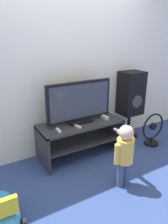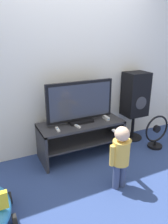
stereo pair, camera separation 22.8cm
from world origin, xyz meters
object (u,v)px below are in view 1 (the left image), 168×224
Objects in this scene: speaker_tower at (131,95)px; game_console at (104,117)px; remote_primary at (58,130)px; floor_fan at (153,131)px; television at (80,103)px; remote_secondary at (77,126)px; child at (124,151)px; ride_on_toy at (3,212)px.

game_console is at bearing -165.62° from speaker_tower.
game_console is 0.76m from remote_primary.
remote_primary is at bearing 172.42° from floor_fan.
remote_primary is 1.56m from floor_fan.
television is 0.48m from remote_primary.
speaker_tower is (1.40, 0.22, 0.22)m from remote_primary.
television is 0.32m from remote_secondary.
child is 1.36m from ride_on_toy.
remote_primary reaches higher than ride_on_toy.
floor_fan is (0.76, -0.26, -0.30)m from game_console.
speaker_tower is 2.48m from ride_on_toy.
remote_primary is at bearing -170.96° from speaker_tower.
remote_secondary is 1.34m from ride_on_toy.
game_console reaches higher than ride_on_toy.
speaker_tower reaches higher than game_console.
remote_secondary is 1.17m from speaker_tower.
remote_secondary is 0.25× the size of floor_fan.
remote_primary reaches higher than floor_fan.
remote_secondary is (-0.49, -0.07, -0.01)m from game_console.
ride_on_toy is (-1.33, 0.09, -0.29)m from child.
speaker_tower reaches higher than television.
game_console is at bearing 70.48° from child.
speaker_tower is (1.02, 0.10, -0.05)m from television.
speaker_tower is at bearing 14.38° from game_console.
floor_fan is at bearing -74.20° from speaker_tower.
television is at bearing 170.64° from game_console.
remote_primary is 0.27m from remote_secondary.
ride_on_toy is at bearing -159.09° from speaker_tower.
speaker_tower is (1.13, 0.23, 0.22)m from remote_secondary.
television is at bearing 50.47° from remote_secondary.
ride_on_toy is (-1.23, -0.76, -0.64)m from television.
speaker_tower reaches higher than floor_fan.
ride_on_toy is at bearing -148.39° from television.
speaker_tower is at bearing 11.67° from remote_secondary.
television is 1.31m from floor_fan.
speaker_tower is at bearing 46.03° from child.
speaker_tower is (0.64, 0.16, 0.21)m from game_console.
television reaches higher than remote_secondary.
floor_fan is (0.12, -0.42, -0.51)m from speaker_tower.
television is 1.26× the size of child.
remote_secondary is 0.12× the size of speaker_tower.
child is 1.36m from speaker_tower.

